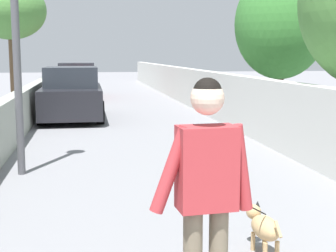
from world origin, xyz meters
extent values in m
plane|color=gray|center=(14.00, 0.00, 0.00)|extent=(80.00, 80.00, 0.00)
cube|color=#999E93|center=(12.00, 2.71, 0.51)|extent=(48.00, 0.30, 1.02)
cube|color=silver|center=(12.00, -2.71, 0.69)|extent=(48.00, 0.30, 1.37)
cylinder|color=brown|center=(13.00, -4.33, 0.98)|extent=(0.26, 0.26, 1.97)
ellipsoid|color=#387A33|center=(13.00, -4.33, 2.74)|extent=(2.60, 2.60, 3.10)
cylinder|color=brown|center=(19.00, 3.91, 1.36)|extent=(0.19, 0.19, 2.72)
ellipsoid|color=#4C843D|center=(19.00, 3.91, 3.53)|extent=(2.70, 2.70, 2.17)
cylinder|color=#4C4C51|center=(7.52, 2.16, 2.24)|extent=(0.12, 0.12, 4.49)
cube|color=#B23338|center=(2.63, 0.33, 1.16)|extent=(0.25, 0.40, 0.55)
cylinder|color=#B23338|center=(2.62, 0.57, 1.16)|extent=(0.11, 0.29, 0.58)
cylinder|color=#B23338|center=(2.65, 0.10, 1.15)|extent=(0.10, 0.18, 0.59)
sphere|color=beige|center=(2.63, 0.33, 1.62)|extent=(0.22, 0.22, 0.22)
sphere|color=black|center=(2.63, 0.33, 1.65)|extent=(0.19, 0.19, 0.19)
ellipsoid|color=tan|center=(3.84, -0.54, 0.27)|extent=(0.44, 0.25, 0.22)
sphere|color=tan|center=(4.11, -0.52, 0.34)|extent=(0.15, 0.15, 0.15)
cone|color=black|center=(4.11, -0.48, 0.42)|extent=(0.05, 0.05, 0.06)
cone|color=black|center=(4.12, -0.56, 0.42)|extent=(0.05, 0.05, 0.06)
cylinder|color=tan|center=(3.97, -0.47, 0.09)|extent=(0.04, 0.04, 0.18)
cylinder|color=tan|center=(3.98, -0.59, 0.09)|extent=(0.04, 0.04, 0.18)
cylinder|color=tan|center=(3.70, -0.49, 0.09)|extent=(0.04, 0.04, 0.18)
cylinder|color=tan|center=(3.71, -0.61, 0.09)|extent=(0.04, 0.04, 0.18)
cylinder|color=tan|center=(3.58, -0.56, 0.35)|extent=(0.14, 0.04, 0.13)
cylinder|color=black|center=(3.24, -0.10, 0.73)|extent=(1.22, 0.89, 0.66)
cube|color=black|center=(14.34, 1.56, 0.56)|extent=(4.01, 1.70, 0.80)
cube|color=#262B33|center=(14.34, 1.56, 1.24)|extent=(2.08, 1.50, 0.60)
cylinder|color=black|center=(15.58, 2.35, 0.32)|extent=(0.64, 0.22, 0.64)
cylinder|color=black|center=(15.58, 0.77, 0.32)|extent=(0.64, 0.22, 0.64)
cylinder|color=black|center=(13.10, 2.35, 0.32)|extent=(0.64, 0.22, 0.64)
cylinder|color=black|center=(13.10, 0.77, 0.32)|extent=(0.64, 0.22, 0.64)
cube|color=#B71414|center=(21.77, 1.56, 0.56)|extent=(4.31, 1.70, 0.80)
cube|color=#262B33|center=(21.77, 1.56, 1.24)|extent=(2.24, 1.50, 0.60)
cylinder|color=black|center=(23.10, 2.35, 0.32)|extent=(0.64, 0.22, 0.64)
cylinder|color=black|center=(23.10, 0.77, 0.32)|extent=(0.64, 0.22, 0.64)
cylinder|color=black|center=(20.43, 2.35, 0.32)|extent=(0.64, 0.22, 0.64)
cylinder|color=black|center=(20.43, 0.77, 0.32)|extent=(0.64, 0.22, 0.64)
camera|label=1|loc=(-0.41, 1.09, 1.89)|focal=52.52mm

